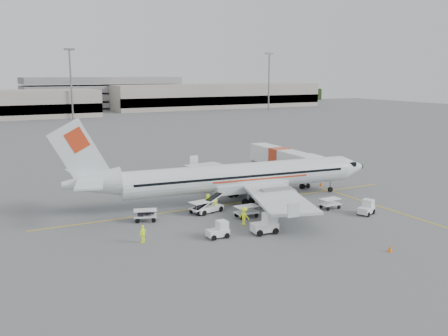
{
  "coord_description": "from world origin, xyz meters",
  "views": [
    {
      "loc": [
        -26.19,
        -48.37,
        14.66
      ],
      "look_at": [
        0.0,
        2.0,
        3.8
      ],
      "focal_mm": 40.0,
      "sensor_mm": 36.0,
      "label": 1
    }
  ],
  "objects_px": {
    "aircraft": "(241,159)",
    "tug_aft": "(218,230)",
    "tug_fore": "(366,207)",
    "belt_loader": "(208,202)",
    "jet_bridge": "(280,164)",
    "tug_mid": "(264,224)"
  },
  "relations": [
    {
      "from": "jet_bridge",
      "to": "tug_aft",
      "type": "distance_m",
      "value": 26.42
    },
    {
      "from": "tug_fore",
      "to": "belt_loader",
      "type": "bearing_deg",
      "value": 125.54
    },
    {
      "from": "tug_mid",
      "to": "tug_aft",
      "type": "relative_size",
      "value": 1.22
    },
    {
      "from": "jet_bridge",
      "to": "tug_fore",
      "type": "relative_size",
      "value": 8.42
    },
    {
      "from": "belt_loader",
      "to": "tug_fore",
      "type": "bearing_deg",
      "value": -45.79
    },
    {
      "from": "tug_mid",
      "to": "tug_aft",
      "type": "bearing_deg",
      "value": 174.42
    },
    {
      "from": "tug_fore",
      "to": "tug_aft",
      "type": "distance_m",
      "value": 17.24
    },
    {
      "from": "aircraft",
      "to": "jet_bridge",
      "type": "height_order",
      "value": "aircraft"
    },
    {
      "from": "aircraft",
      "to": "tug_fore",
      "type": "relative_size",
      "value": 18.24
    },
    {
      "from": "tug_fore",
      "to": "tug_aft",
      "type": "height_order",
      "value": "tug_fore"
    },
    {
      "from": "jet_bridge",
      "to": "tug_mid",
      "type": "height_order",
      "value": "jet_bridge"
    },
    {
      "from": "jet_bridge",
      "to": "tug_aft",
      "type": "height_order",
      "value": "jet_bridge"
    },
    {
      "from": "aircraft",
      "to": "belt_loader",
      "type": "height_order",
      "value": "aircraft"
    },
    {
      "from": "belt_loader",
      "to": "tug_mid",
      "type": "distance_m",
      "value": 8.88
    },
    {
      "from": "belt_loader",
      "to": "tug_aft",
      "type": "distance_m",
      "value": 8.4
    },
    {
      "from": "belt_loader",
      "to": "tug_fore",
      "type": "relative_size",
      "value": 2.17
    },
    {
      "from": "tug_mid",
      "to": "tug_aft",
      "type": "height_order",
      "value": "tug_mid"
    },
    {
      "from": "belt_loader",
      "to": "jet_bridge",
      "type": "bearing_deg",
      "value": 17.63
    },
    {
      "from": "aircraft",
      "to": "tug_aft",
      "type": "bearing_deg",
      "value": -122.62
    },
    {
      "from": "tug_fore",
      "to": "aircraft",
      "type": "bearing_deg",
      "value": 105.47
    },
    {
      "from": "tug_aft",
      "to": "belt_loader",
      "type": "bearing_deg",
      "value": 69.3
    },
    {
      "from": "tug_fore",
      "to": "tug_mid",
      "type": "xyz_separation_m",
      "value": [
        -12.8,
        -0.36,
        0.15
      ]
    }
  ]
}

